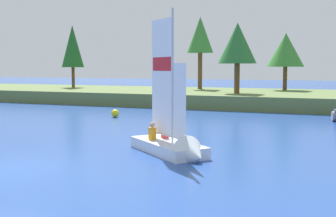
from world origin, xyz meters
The scene contains 8 objects.
ground_plane centered at (0.00, 0.00, 0.00)m, with size 200.00×200.00×0.00m, color #234793.
shore_bank centered at (0.00, 26.86, 0.54)m, with size 80.00×12.98×1.08m, color #5B703D.
shoreline_tree_left centered at (-16.85, 28.06, 5.30)m, with size 2.29×2.29×6.43m.
shoreline_tree_midleft centered at (-3.51, 29.78, 6.16)m, with size 2.49×2.49×6.88m.
shoreline_tree_centre centered at (1.42, 24.27, 5.04)m, with size 3.07×3.07×5.62m.
shoreline_tree_midright centered at (4.37, 30.57, 4.71)m, with size 3.32×3.32×5.17m.
sailboat centered at (4.08, 4.07, 0.42)m, with size 4.03×3.62×5.67m.
channel_buoy centered at (-3.92, 13.88, 0.25)m, with size 0.50×0.50×0.50m, color yellow.
Camera 1 is at (9.68, -10.26, 3.16)m, focal length 46.62 mm.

